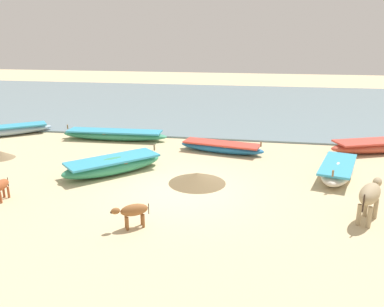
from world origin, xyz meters
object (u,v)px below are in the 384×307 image
fishing_boat_4 (382,145)px  calf_far_rust (0,186)px  fishing_boat_5 (1,131)px  cow_adult_dun (370,195)px  fishing_boat_2 (113,165)px  fishing_boat_6 (337,170)px  fishing_boat_1 (221,147)px  calf_near_brown (133,211)px  fishing_boat_3 (115,135)px

fishing_boat_4 → calf_far_rust: 14.11m
fishing_boat_5 → cow_adult_dun: 16.17m
cow_adult_dun → fishing_boat_2: bearing=100.0°
fishing_boat_6 → fishing_boat_1: bearing=-102.1°
fishing_boat_2 → fishing_boat_6: fishing_boat_2 is taller
calf_near_brown → fishing_boat_6: bearing=-172.3°
fishing_boat_1 → calf_near_brown: calf_near_brown is taller
fishing_boat_2 → cow_adult_dun: size_ratio=2.27×
fishing_boat_1 → calf_far_rust: 8.26m
fishing_boat_4 → calf_near_brown: fishing_boat_4 is taller
fishing_boat_6 → calf_far_rust: bearing=-53.0°
fishing_boat_3 → fishing_boat_2: bearing=108.3°
fishing_boat_6 → fishing_boat_3: bearing=-94.1°
fishing_boat_5 → calf_near_brown: size_ratio=4.71×
fishing_boat_4 → fishing_boat_5: size_ratio=1.10×
calf_near_brown → calf_far_rust: bearing=-44.4°
fishing_boat_1 → fishing_boat_2: bearing=-125.5°
fishing_boat_5 → calf_far_rust: (4.86, -6.84, 0.19)m
fishing_boat_4 → cow_adult_dun: (-2.09, -6.70, 0.45)m
fishing_boat_4 → fishing_boat_5: bearing=159.1°
fishing_boat_4 → cow_adult_dun: size_ratio=3.12×
fishing_boat_2 → fishing_boat_4: fishing_boat_2 is taller
fishing_boat_1 → cow_adult_dun: bearing=-40.1°
fishing_boat_2 → fishing_boat_3: 4.57m
fishing_boat_4 → fishing_boat_6: fishing_boat_4 is taller
fishing_boat_4 → calf_near_brown: size_ratio=5.20×
fishing_boat_5 → calf_near_brown: fishing_boat_5 is taller
cow_adult_dun → calf_far_rust: 10.04m
fishing_boat_5 → fishing_boat_2: bearing=112.5°
fishing_boat_5 → calf_near_brown: (9.11, -7.74, 0.20)m
fishing_boat_2 → fishing_boat_1: bearing=-2.8°
fishing_boat_3 → fishing_boat_6: fishing_boat_6 is taller
fishing_boat_2 → fishing_boat_5: size_ratio=0.80×
fishing_boat_6 → calf_near_brown: fishing_boat_6 is taller
calf_near_brown → fishing_boat_4: bearing=-166.5°
fishing_boat_4 → fishing_boat_5: (-16.97, -0.39, -0.02)m
fishing_boat_2 → fishing_boat_3: fishing_boat_2 is taller
fishing_boat_4 → calf_far_rust: size_ratio=4.86×
fishing_boat_1 → fishing_boat_2: size_ratio=1.08×
fishing_boat_1 → fishing_boat_6: fishing_boat_6 is taller
fishing_boat_3 → fishing_boat_5: bearing=0.6°
fishing_boat_1 → calf_near_brown: size_ratio=4.08×
cow_adult_dun → calf_far_rust: size_ratio=1.56×
cow_adult_dun → fishing_boat_6: bearing=30.1°
fishing_boat_2 → cow_adult_dun: 8.08m
fishing_boat_2 → fishing_boat_6: 7.59m
fishing_boat_5 → fishing_boat_1: bearing=137.3°
fishing_boat_1 → cow_adult_dun: cow_adult_dun is taller
fishing_boat_4 → fishing_boat_6: bearing=-146.0°
fishing_boat_1 → fishing_boat_3: 5.11m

